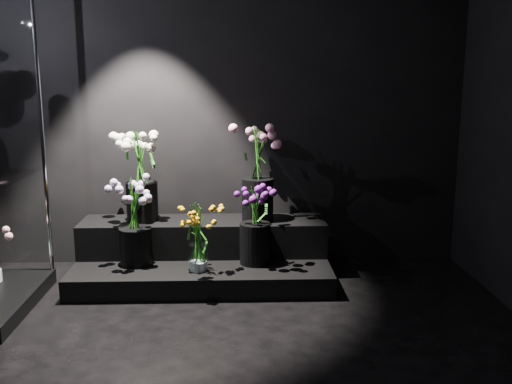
{
  "coord_description": "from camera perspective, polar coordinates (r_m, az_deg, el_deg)",
  "views": [
    {
      "loc": [
        0.1,
        -2.8,
        1.61
      ],
      "look_at": [
        0.24,
        1.2,
        0.78
      ],
      "focal_mm": 40.0,
      "sensor_mm": 36.0,
      "label": 1
    }
  ],
  "objects": [
    {
      "name": "floor",
      "position": [
        3.23,
        -3.65,
        -18.21
      ],
      "size": [
        4.0,
        4.0,
        0.0
      ],
      "primitive_type": "plane",
      "color": "black",
      "rests_on": "ground"
    },
    {
      "name": "wall_back",
      "position": [
        4.8,
        -3.17,
        9.2
      ],
      "size": [
        4.0,
        0.0,
        4.0
      ],
      "primitive_type": "plane",
      "rotation": [
        1.57,
        0.0,
        0.0
      ],
      "color": "black",
      "rests_on": "floor"
    },
    {
      "name": "wall_front",
      "position": [
        0.83,
        -8.9,
        -2.95
      ],
      "size": [
        4.0,
        0.0,
        4.0
      ],
      "primitive_type": "plane",
      "rotation": [
        -1.57,
        0.0,
        0.0
      ],
      "color": "black",
      "rests_on": "floor"
    },
    {
      "name": "display_riser",
      "position": [
        4.63,
        -5.31,
        -6.26
      ],
      "size": [
        1.98,
        0.88,
        0.44
      ],
      "color": "black",
      "rests_on": "floor"
    },
    {
      "name": "bouquet_orange_bells",
      "position": [
        4.25,
        -5.83,
        -4.56
      ],
      "size": [
        0.29,
        0.29,
        0.51
      ],
      "rotation": [
        0.0,
        0.0,
        0.22
      ],
      "color": "white",
      "rests_on": "display_riser"
    },
    {
      "name": "bouquet_lilac",
      "position": [
        4.44,
        -12.04,
        -2.48
      ],
      "size": [
        0.37,
        0.37,
        0.67
      ],
      "rotation": [
        0.0,
        0.0,
        -0.06
      ],
      "color": "black",
      "rests_on": "display_riser"
    },
    {
      "name": "bouquet_purple",
      "position": [
        4.37,
        -0.09,
        -2.81
      ],
      "size": [
        0.42,
        0.42,
        0.62
      ],
      "rotation": [
        0.0,
        0.0,
        0.44
      ],
      "color": "black",
      "rests_on": "display_riser"
    },
    {
      "name": "bouquet_cream_roses",
      "position": [
        4.65,
        -11.43,
        2.15
      ],
      "size": [
        0.45,
        0.45,
        0.72
      ],
      "rotation": [
        0.0,
        0.0,
        0.21
      ],
      "color": "black",
      "rests_on": "display_riser"
    },
    {
      "name": "bouquet_pink_roses",
      "position": [
        4.57,
        0.16,
        2.43
      ],
      "size": [
        0.41,
        0.41,
        0.76
      ],
      "rotation": [
        0.0,
        0.0,
        0.15
      ],
      "color": "black",
      "rests_on": "display_riser"
    }
  ]
}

